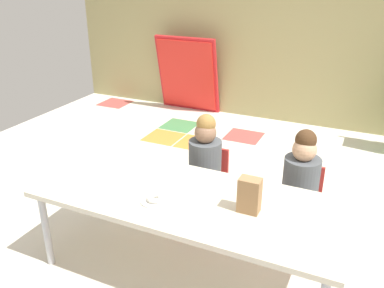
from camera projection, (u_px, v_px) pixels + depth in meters
The scene contains 9 objects.
ground_plane at pixel (227, 219), 3.44m from camera, with size 6.67×5.21×0.02m.
back_wall at pixel (305, 15), 5.04m from camera, with size 6.67×0.10×2.80m, color tan.
craft_table at pixel (188, 202), 2.63m from camera, with size 2.00×0.82×0.60m.
seated_child_near_camera at pixel (205, 159), 3.22m from camera, with size 0.32×0.31×0.92m.
seated_child_middle_seat at pixel (301, 178), 2.93m from camera, with size 0.33×0.33×0.92m.
folded_activity_table at pixel (188, 75), 5.81m from camera, with size 0.90×0.29×1.09m.
paper_bag_brown at pixel (249, 195), 2.41m from camera, with size 0.13×0.09×0.22m, color #9E754C.
paper_plate_near_edge at pixel (155, 201), 2.56m from camera, with size 0.18×0.18×0.01m, color white.
donut_powdered_on_plate at pixel (155, 198), 2.55m from camera, with size 0.10×0.10×0.03m, color white.
Camera 1 is at (0.95, -2.75, 1.95)m, focal length 38.13 mm.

